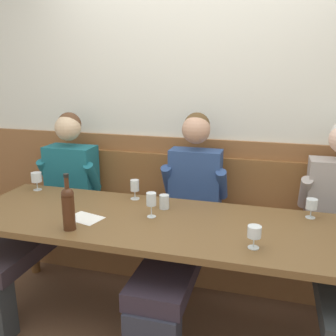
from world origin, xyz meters
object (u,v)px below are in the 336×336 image
Objects in this scene: dining_table at (169,232)px; wine_glass_near_bucket at (254,233)px; wine_glass_center_rear at (36,178)px; wine_glass_by_bottle at (135,186)px; wine_glass_mid_right at (312,205)px; wine_glass_left_end at (151,200)px; water_tumbler_left at (164,202)px; person_center_left_seat at (51,202)px; person_center_right_seat at (184,216)px; wall_bench at (192,240)px; wine_bottle_green_tall at (68,207)px.

wine_glass_near_bucket is at bearing -22.80° from dining_table.
wine_glass_center_rear reaches higher than dining_table.
wine_glass_by_bottle is 1.14× the size of wine_glass_mid_right.
wine_glass_left_end is 0.18m from water_tumbler_left.
wine_glass_near_bucket is 1.30× the size of water_tumbler_left.
person_center_left_seat reaches higher than wine_glass_left_end.
wine_glass_center_rear is (-1.15, -0.03, 0.20)m from person_center_right_seat.
wine_glass_left_end is 1.29× the size of wine_glass_mid_right.
wall_bench is 1.07m from wine_glass_mid_right.
wine_glass_left_end is 1.13× the size of wine_glass_by_bottle.
wine_glass_center_rear is at bearing -178.48° from person_center_right_seat.
wall_bench is at bearing 119.40° from wine_glass_near_bucket.
person_center_right_seat is at bearing 86.78° from dining_table.
wine_glass_mid_right is (1.17, -0.02, -0.01)m from wine_glass_by_bottle.
wine_glass_left_end is 0.99m from wine_glass_mid_right.
person_center_left_seat is 13.70× the size of water_tumbler_left.
person_center_right_seat reaches higher than wine_glass_by_bottle.
dining_table is 0.49m from wine_glass_by_bottle.
dining_table is 0.58m from wine_glass_near_bucket.
person_center_right_seat reaches higher than wine_glass_near_bucket.
wine_bottle_green_tall is 0.50m from wine_glass_left_end.
wine_glass_mid_right reaches higher than dining_table.
wine_glass_by_bottle is (0.18, 0.58, -0.04)m from wine_bottle_green_tall.
wine_glass_by_bottle is 1.17m from wine_glass_mid_right.
wine_glass_mid_right is at bearing -26.13° from wall_bench.
water_tumbler_left is (1.04, -0.10, -0.05)m from wine_glass_center_rear.
wine_glass_by_bottle reaches higher than wine_glass_near_bucket.
wine_glass_near_bucket is at bearing -31.76° from wine_glass_by_bottle.
wine_glass_near_bucket is 0.87× the size of wine_glass_by_bottle.
wall_bench is 2.28× the size of person_center_left_seat.
person_center_left_seat is at bearing 160.35° from wine_glass_near_bucket.
wine_glass_left_end is 0.35m from wine_glass_by_bottle.
person_center_right_seat is 0.41m from wine_glass_by_bottle.
wine_glass_by_bottle is (-0.85, 0.53, 0.01)m from wine_glass_near_bucket.
wine_bottle_green_tall is at bearing -43.15° from wine_glass_center_rear.
person_center_left_seat reaches higher than wine_bottle_green_tall.
dining_table is at bearing -93.22° from person_center_right_seat.
wall_bench is at bearing 153.87° from wine_glass_mid_right.
person_center_left_seat is 0.85m from wine_bottle_green_tall.
wine_glass_by_bottle reaches higher than wine_glass_center_rear.
water_tumbler_left is at bearing 47.06° from wine_bottle_green_tall.
person_center_left_seat is 1.68m from wine_glass_near_bucket.
wine_glass_left_end is at bearing -164.93° from wine_glass_mid_right.
person_center_left_seat reaches higher than wine_glass_near_bucket.
person_center_left_seat reaches higher than dining_table.
wine_bottle_green_tall is 2.11× the size of wine_glass_left_end.
person_center_right_seat is at bearing 48.04° from wine_bottle_green_tall.
wine_glass_mid_right is (1.35, 0.56, -0.05)m from wine_bottle_green_tall.
wine_glass_center_rear is 1.04m from wine_glass_left_end.
person_center_right_seat is (0.02, 0.33, -0.03)m from dining_table.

